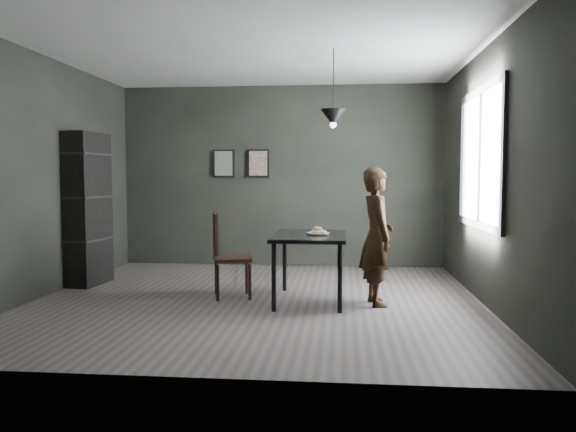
# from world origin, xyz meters

# --- Properties ---
(ground) EXTENTS (5.00, 5.00, 0.00)m
(ground) POSITION_xyz_m (0.00, 0.00, 0.00)
(ground) COLOR #3B3533
(ground) RESTS_ON ground
(back_wall) EXTENTS (5.00, 0.10, 2.80)m
(back_wall) POSITION_xyz_m (0.00, 2.50, 1.40)
(back_wall) COLOR black
(back_wall) RESTS_ON ground
(ceiling) EXTENTS (5.00, 5.00, 0.02)m
(ceiling) POSITION_xyz_m (0.00, 0.00, 2.80)
(ceiling) COLOR silver
(ceiling) RESTS_ON ground
(window_assembly) EXTENTS (0.04, 1.96, 1.56)m
(window_assembly) POSITION_xyz_m (2.47, 0.20, 1.60)
(window_assembly) COLOR white
(window_assembly) RESTS_ON ground
(cafe_table) EXTENTS (0.80, 1.20, 0.75)m
(cafe_table) POSITION_xyz_m (0.60, 0.00, 0.67)
(cafe_table) COLOR black
(cafe_table) RESTS_ON ground
(white_plate) EXTENTS (0.23, 0.23, 0.01)m
(white_plate) POSITION_xyz_m (0.69, -0.01, 0.76)
(white_plate) COLOR silver
(white_plate) RESTS_ON cafe_table
(donut_pile) EXTENTS (0.18, 0.18, 0.08)m
(donut_pile) POSITION_xyz_m (0.69, -0.01, 0.79)
(donut_pile) COLOR #FBEAC3
(donut_pile) RESTS_ON white_plate
(woman) EXTENTS (0.46, 0.61, 1.49)m
(woman) POSITION_xyz_m (1.33, -0.11, 0.75)
(woman) COLOR black
(woman) RESTS_ON ground
(wood_chair) EXTENTS (0.52, 0.52, 0.98)m
(wood_chair) POSITION_xyz_m (-0.38, 0.07, 0.56)
(wood_chair) COLOR black
(wood_chair) RESTS_ON ground
(shelf_unit) EXTENTS (0.44, 0.69, 1.95)m
(shelf_unit) POSITION_xyz_m (-2.32, 0.69, 0.98)
(shelf_unit) COLOR black
(shelf_unit) RESTS_ON ground
(pendant_lamp) EXTENTS (0.28, 0.28, 0.86)m
(pendant_lamp) POSITION_xyz_m (0.85, 0.10, 2.05)
(pendant_lamp) COLOR black
(pendant_lamp) RESTS_ON ground
(framed_print_left) EXTENTS (0.34, 0.04, 0.44)m
(framed_print_left) POSITION_xyz_m (-0.90, 2.47, 1.60)
(framed_print_left) COLOR black
(framed_print_left) RESTS_ON ground
(framed_print_right) EXTENTS (0.34, 0.04, 0.44)m
(framed_print_right) POSITION_xyz_m (-0.35, 2.47, 1.60)
(framed_print_right) COLOR black
(framed_print_right) RESTS_ON ground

